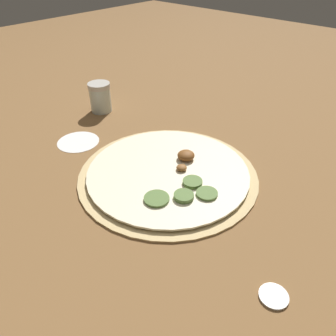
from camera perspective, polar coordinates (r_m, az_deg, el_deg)
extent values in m
plane|color=brown|center=(0.65, 0.00, -1.28)|extent=(3.00, 3.00, 0.00)
cylinder|color=#D6B77A|center=(0.65, 0.00, -1.00)|extent=(0.36, 0.36, 0.01)
cylinder|color=#EFE5C1|center=(0.65, 0.00, -0.57)|extent=(0.32, 0.32, 0.00)
ellipsoid|color=brown|center=(0.68, 3.20, 2.21)|extent=(0.04, 0.04, 0.02)
cylinder|color=#567538|center=(0.58, -2.00, -5.35)|extent=(0.05, 0.05, 0.00)
cylinder|color=#567538|center=(0.62, 4.40, -2.37)|extent=(0.04, 0.04, 0.01)
cylinder|color=#567538|center=(0.58, 2.77, -4.89)|extent=(0.04, 0.04, 0.01)
cylinder|color=#567538|center=(0.59, 6.79, -4.42)|extent=(0.04, 0.04, 0.00)
ellipsoid|color=brown|center=(0.65, 2.38, 0.06)|extent=(0.02, 0.02, 0.01)
cylinder|color=silver|center=(0.91, -11.67, 11.61)|extent=(0.06, 0.06, 0.07)
cylinder|color=beige|center=(0.90, -11.97, 13.88)|extent=(0.06, 0.06, 0.01)
cylinder|color=beige|center=(0.49, 17.96, -20.37)|extent=(0.04, 0.04, 0.01)
cylinder|color=white|center=(0.79, -15.36, 4.45)|extent=(0.10, 0.10, 0.00)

